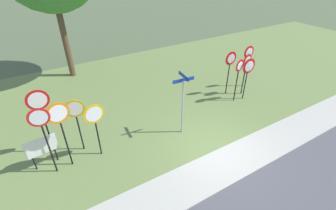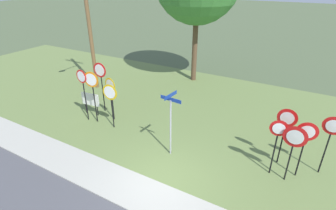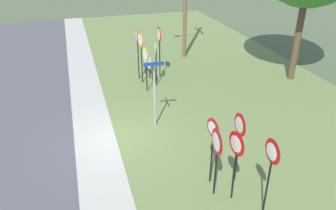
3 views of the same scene
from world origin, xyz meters
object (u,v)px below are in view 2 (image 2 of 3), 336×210
at_px(yield_sign_far_right, 277,135).
at_px(utility_pole, 86,15).
at_px(stop_sign_near_left, 101,76).
at_px(yield_sign_near_left, 306,137).
at_px(stop_sign_near_right, 110,97).
at_px(stop_sign_far_left, 111,90).
at_px(yield_sign_near_right, 286,124).
at_px(yield_sign_center, 331,132).
at_px(street_name_post, 171,119).
at_px(stop_sign_far_right, 83,85).
at_px(stop_sign_far_center, 92,86).
at_px(notice_board, 91,100).
at_px(yield_sign_far_left, 294,141).

xyz_separation_m(yield_sign_far_right, utility_pole, (-11.95, 3.11, 3.02)).
distance_m(stop_sign_near_left, yield_sign_near_left, 9.99).
height_order(stop_sign_near_right, stop_sign_far_left, stop_sign_far_left).
bearing_deg(yield_sign_near_right, stop_sign_near_left, -179.16).
distance_m(yield_sign_center, street_name_post, 5.89).
xyz_separation_m(stop_sign_far_left, yield_sign_center, (9.67, 0.67, 0.14)).
height_order(stop_sign_near_left, stop_sign_far_right, stop_sign_near_left).
bearing_deg(stop_sign_near_right, stop_sign_far_left, 123.26).
relative_size(yield_sign_center, utility_pole, 0.28).
distance_m(stop_sign_far_left, utility_pole, 5.72).
relative_size(stop_sign_far_center, yield_sign_far_right, 1.17).
bearing_deg(stop_sign_near_left, yield_sign_far_right, -6.66).
xyz_separation_m(stop_sign_near_right, notice_board, (-1.95, 0.52, -0.87)).
relative_size(stop_sign_far_right, yield_sign_far_right, 1.18).
xyz_separation_m(stop_sign_far_center, yield_sign_center, (10.27, 1.30, -0.18)).
xyz_separation_m(stop_sign_near_left, stop_sign_far_right, (-0.10, -1.18, -0.07)).
relative_size(stop_sign_near_left, street_name_post, 1.00).
relative_size(yield_sign_near_left, utility_pole, 0.27).
relative_size(stop_sign_near_right, yield_sign_far_right, 0.99).
bearing_deg(yield_sign_center, stop_sign_far_center, -171.46).
distance_m(stop_sign_near_right, stop_sign_far_center, 1.17).
bearing_deg(stop_sign_far_left, yield_sign_far_left, 7.70).
bearing_deg(stop_sign_far_left, street_name_post, -4.70).
xyz_separation_m(stop_sign_far_left, utility_pole, (-3.93, 2.81, 3.05)).
bearing_deg(notice_board, yield_sign_near_right, -3.15).
height_order(stop_sign_near_left, yield_sign_far_left, stop_sign_near_left).
relative_size(street_name_post, utility_pole, 0.32).
height_order(stop_sign_far_left, yield_sign_center, yield_sign_center).
bearing_deg(street_name_post, stop_sign_near_right, 178.04).
bearing_deg(yield_sign_far_right, stop_sign_near_right, 172.78).
relative_size(street_name_post, notice_board, 2.26).
bearing_deg(yield_sign_far_left, yield_sign_far_right, 171.00).
bearing_deg(yield_sign_center, yield_sign_far_left, -134.02).
relative_size(yield_sign_near_left, yield_sign_near_right, 0.95).
bearing_deg(stop_sign_far_center, yield_sign_near_right, -2.74).
bearing_deg(street_name_post, yield_sign_far_right, 16.85).
xyz_separation_m(yield_sign_far_left, utility_pole, (-12.51, 3.22, 3.02)).
bearing_deg(notice_board, stop_sign_near_left, 53.05).
xyz_separation_m(street_name_post, utility_pole, (-8.00, 3.91, 3.07)).
bearing_deg(yield_sign_near_right, stop_sign_far_center, -171.91).
relative_size(stop_sign_near_left, utility_pole, 0.32).
height_order(utility_pole, notice_board, utility_pole).
bearing_deg(yield_sign_far_left, stop_sign_far_right, -175.95).
xyz_separation_m(stop_sign_near_left, utility_pole, (-2.87, 2.32, 2.68)).
height_order(stop_sign_near_right, yield_sign_near_left, yield_sign_near_left).
distance_m(stop_sign_far_left, yield_sign_near_left, 8.91).
height_order(stop_sign_far_center, notice_board, stop_sign_far_center).
height_order(yield_sign_near_left, notice_board, yield_sign_near_left).
bearing_deg(utility_pole, stop_sign_far_right, -51.73).
bearing_deg(yield_sign_far_right, utility_pole, 155.57).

